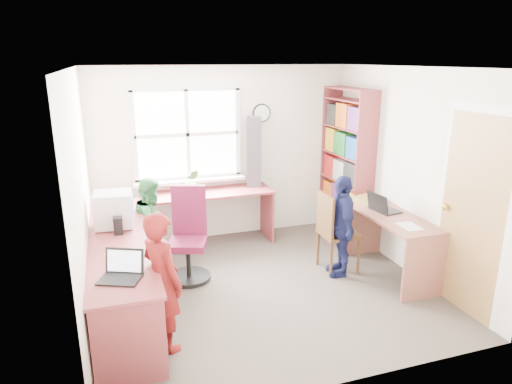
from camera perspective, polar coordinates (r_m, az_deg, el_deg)
room at (r=4.91m, az=0.68°, el=1.41°), size 3.64×3.44×2.44m
l_desk at (r=4.58m, az=-13.81°, el=-10.41°), size 2.38×2.95×0.75m
right_desk at (r=5.58m, az=16.81°, el=-4.82°), size 0.61×1.29×0.74m
bookshelf at (r=6.58m, az=11.21°, el=3.05°), size 0.30×1.02×2.10m
swivel_chair at (r=5.37m, az=-8.42°, el=-5.91°), size 0.64×0.64×1.08m
wooden_chair at (r=5.53m, az=9.67°, el=-4.61°), size 0.42×0.42×0.97m
crt_monitor at (r=5.06m, az=-17.35°, el=-2.11°), size 0.42×0.38×0.38m
laptop_left at (r=3.96m, az=-16.42°, el=-9.52°), size 0.41×0.38×0.22m
laptop_right at (r=5.60m, az=15.49°, el=-1.82°), size 0.33×0.38×0.23m
speaker_a at (r=4.88m, az=-16.86°, el=-4.05°), size 0.09×0.09×0.18m
speaker_b at (r=5.42m, az=-16.72°, el=-1.97°), size 0.12×0.12×0.19m
cd_tower at (r=6.33m, az=-0.26°, el=5.03°), size 0.24×0.22×0.98m
game_box at (r=5.94m, az=13.78°, el=-0.92°), size 0.36×0.36×0.06m
paper_a at (r=4.36m, az=-16.43°, el=-7.76°), size 0.30×0.36×0.00m
paper_b at (r=5.22m, az=18.63°, el=-4.07°), size 0.20×0.28×0.00m
potted_plant at (r=6.10m, az=-7.99°, el=1.30°), size 0.18×0.15×0.33m
person_red at (r=4.09m, az=-11.67°, el=-10.90°), size 0.49×0.55×1.27m
person_green at (r=5.62m, az=-12.81°, el=-3.93°), size 0.64×0.69×1.14m
person_navy at (r=5.43m, az=10.63°, el=-4.18°), size 0.46×0.76×1.21m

